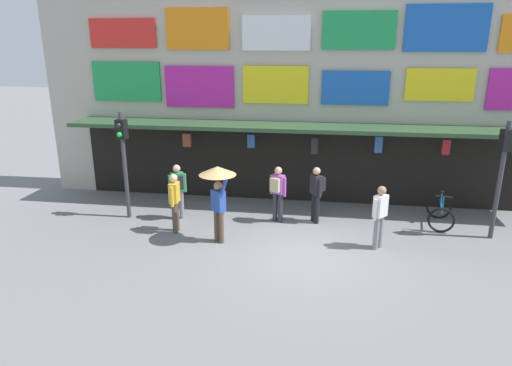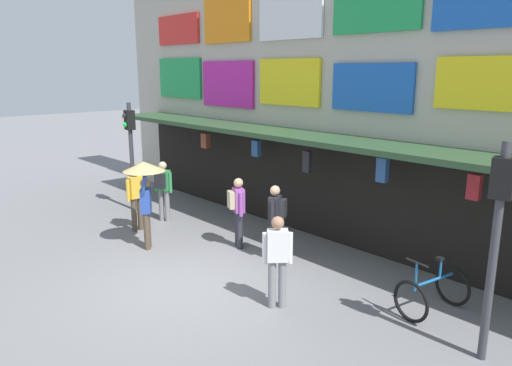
{
  "view_description": "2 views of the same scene",
  "coord_description": "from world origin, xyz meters",
  "px_view_note": "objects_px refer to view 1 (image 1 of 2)",
  "views": [
    {
      "loc": [
        0.28,
        -10.36,
        5.08
      ],
      "look_at": [
        -1.57,
        2.07,
        1.14
      ],
      "focal_mm": 31.57,
      "sensor_mm": 36.0,
      "label": 1
    },
    {
      "loc": [
        7.36,
        -4.95,
        4.1
      ],
      "look_at": [
        -0.84,
        2.48,
        1.5
      ],
      "focal_mm": 33.73,
      "sensor_mm": 36.0,
      "label": 2
    }
  ],
  "objects_px": {
    "pedestrian_in_yellow": "(178,188)",
    "traffic_light_far": "(503,162)",
    "bicycle_parked": "(440,212)",
    "pedestrian_in_black": "(175,200)",
    "pedestrian_with_umbrella": "(218,183)",
    "pedestrian_in_blue": "(278,190)",
    "traffic_light_near": "(123,148)",
    "pedestrian_in_purple": "(380,214)",
    "pedestrian_in_white": "(317,190)"
  },
  "relations": [
    {
      "from": "pedestrian_in_blue",
      "to": "pedestrian_in_yellow",
      "type": "xyz_separation_m",
      "value": [
        -2.93,
        -0.21,
        0.0
      ]
    },
    {
      "from": "pedestrian_in_purple",
      "to": "pedestrian_in_blue",
      "type": "distance_m",
      "value": 3.08
    },
    {
      "from": "traffic_light_far",
      "to": "pedestrian_in_black",
      "type": "distance_m",
      "value": 8.7
    },
    {
      "from": "traffic_light_far",
      "to": "pedestrian_in_black",
      "type": "xyz_separation_m",
      "value": [
        -8.58,
        -0.87,
        -1.19
      ]
    },
    {
      "from": "pedestrian_in_black",
      "to": "pedestrian_in_blue",
      "type": "distance_m",
      "value": 2.95
    },
    {
      "from": "pedestrian_with_umbrella",
      "to": "pedestrian_in_white",
      "type": "relative_size",
      "value": 1.24
    },
    {
      "from": "bicycle_parked",
      "to": "pedestrian_in_black",
      "type": "distance_m",
      "value": 7.59
    },
    {
      "from": "pedestrian_in_yellow",
      "to": "traffic_light_far",
      "type": "bearing_deg",
      "value": -0.41
    },
    {
      "from": "bicycle_parked",
      "to": "pedestrian_in_blue",
      "type": "distance_m",
      "value": 4.73
    },
    {
      "from": "pedestrian_in_black",
      "to": "pedestrian_in_blue",
      "type": "height_order",
      "value": "same"
    },
    {
      "from": "pedestrian_in_white",
      "to": "pedestrian_in_blue",
      "type": "height_order",
      "value": "same"
    },
    {
      "from": "traffic_light_far",
      "to": "pedestrian_in_blue",
      "type": "relative_size",
      "value": 1.9
    },
    {
      "from": "bicycle_parked",
      "to": "pedestrian_in_white",
      "type": "relative_size",
      "value": 0.75
    },
    {
      "from": "pedestrian_in_white",
      "to": "pedestrian_in_blue",
      "type": "distance_m",
      "value": 1.13
    },
    {
      "from": "pedestrian_in_white",
      "to": "pedestrian_in_black",
      "type": "bearing_deg",
      "value": -161.36
    },
    {
      "from": "bicycle_parked",
      "to": "traffic_light_far",
      "type": "bearing_deg",
      "value": -30.94
    },
    {
      "from": "pedestrian_in_blue",
      "to": "pedestrian_in_yellow",
      "type": "relative_size",
      "value": 1.0
    },
    {
      "from": "traffic_light_far",
      "to": "pedestrian_in_white",
      "type": "distance_m",
      "value": 4.89
    },
    {
      "from": "traffic_light_far",
      "to": "traffic_light_near",
      "type": "bearing_deg",
      "value": -179.89
    },
    {
      "from": "pedestrian_in_white",
      "to": "pedestrian_with_umbrella",
      "type": "bearing_deg",
      "value": -144.86
    },
    {
      "from": "bicycle_parked",
      "to": "pedestrian_in_blue",
      "type": "xyz_separation_m",
      "value": [
        -4.68,
        -0.43,
        0.59
      ]
    },
    {
      "from": "traffic_light_far",
      "to": "pedestrian_in_white",
      "type": "relative_size",
      "value": 1.9
    },
    {
      "from": "traffic_light_far",
      "to": "pedestrian_in_yellow",
      "type": "distance_m",
      "value": 8.87
    },
    {
      "from": "pedestrian_in_black",
      "to": "pedestrian_with_umbrella",
      "type": "height_order",
      "value": "pedestrian_with_umbrella"
    },
    {
      "from": "traffic_light_near",
      "to": "traffic_light_far",
      "type": "xyz_separation_m",
      "value": [
        10.35,
        0.02,
        0.0
      ]
    },
    {
      "from": "pedestrian_with_umbrella",
      "to": "pedestrian_in_yellow",
      "type": "distance_m",
      "value": 2.19
    },
    {
      "from": "pedestrian_in_white",
      "to": "pedestrian_in_yellow",
      "type": "xyz_separation_m",
      "value": [
        -4.06,
        -0.36,
        0.0
      ]
    },
    {
      "from": "traffic_light_near",
      "to": "traffic_light_far",
      "type": "bearing_deg",
      "value": 0.11
    },
    {
      "from": "bicycle_parked",
      "to": "pedestrian_in_blue",
      "type": "relative_size",
      "value": 0.75
    },
    {
      "from": "traffic_light_far",
      "to": "pedestrian_with_umbrella",
      "type": "bearing_deg",
      "value": -169.51
    },
    {
      "from": "bicycle_parked",
      "to": "pedestrian_in_black",
      "type": "bearing_deg",
      "value": -167.94
    },
    {
      "from": "pedestrian_with_umbrella",
      "to": "pedestrian_in_purple",
      "type": "height_order",
      "value": "pedestrian_with_umbrella"
    },
    {
      "from": "traffic_light_near",
      "to": "pedestrian_with_umbrella",
      "type": "distance_m",
      "value": 3.42
    },
    {
      "from": "traffic_light_near",
      "to": "pedestrian_in_purple",
      "type": "xyz_separation_m",
      "value": [
        7.23,
        -1.11,
        -1.19
      ]
    },
    {
      "from": "pedestrian_with_umbrella",
      "to": "pedestrian_in_white",
      "type": "bearing_deg",
      "value": 35.14
    },
    {
      "from": "traffic_light_near",
      "to": "pedestrian_in_blue",
      "type": "relative_size",
      "value": 1.9
    },
    {
      "from": "pedestrian_in_yellow",
      "to": "bicycle_parked",
      "type": "bearing_deg",
      "value": 4.83
    },
    {
      "from": "pedestrian_in_blue",
      "to": "pedestrian_in_yellow",
      "type": "height_order",
      "value": "same"
    },
    {
      "from": "traffic_light_near",
      "to": "pedestrian_in_white",
      "type": "height_order",
      "value": "traffic_light_near"
    },
    {
      "from": "pedestrian_with_umbrella",
      "to": "pedestrian_in_purple",
      "type": "distance_m",
      "value": 4.18
    },
    {
      "from": "traffic_light_near",
      "to": "pedestrian_in_blue",
      "type": "distance_m",
      "value": 4.65
    },
    {
      "from": "traffic_light_near",
      "to": "bicycle_parked",
      "type": "distance_m",
      "value": 9.36
    },
    {
      "from": "pedestrian_in_black",
      "to": "pedestrian_in_blue",
      "type": "bearing_deg",
      "value": 22.85
    },
    {
      "from": "pedestrian_with_umbrella",
      "to": "pedestrian_in_black",
      "type": "bearing_deg",
      "value": 160.82
    },
    {
      "from": "pedestrian_in_yellow",
      "to": "pedestrian_in_blue",
      "type": "bearing_deg",
      "value": 4.08
    },
    {
      "from": "pedestrian_with_umbrella",
      "to": "pedestrian_in_blue",
      "type": "relative_size",
      "value": 1.24
    },
    {
      "from": "pedestrian_in_black",
      "to": "pedestrian_in_yellow",
      "type": "xyz_separation_m",
      "value": [
        -0.21,
        0.94,
        0.04
      ]
    },
    {
      "from": "bicycle_parked",
      "to": "pedestrian_in_yellow",
      "type": "distance_m",
      "value": 7.66
    },
    {
      "from": "bicycle_parked",
      "to": "pedestrian_with_umbrella",
      "type": "distance_m",
      "value": 6.52
    },
    {
      "from": "pedestrian_in_white",
      "to": "pedestrian_in_purple",
      "type": "relative_size",
      "value": 1.0
    }
  ]
}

